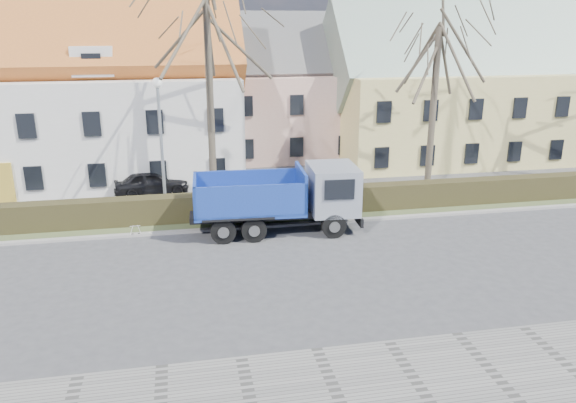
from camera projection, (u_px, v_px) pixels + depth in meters
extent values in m
plane|color=#3D3D3F|center=(280.00, 267.00, 22.10)|extent=(120.00, 120.00, 0.00)
cube|color=gray|center=(340.00, 403.00, 14.14)|extent=(80.00, 5.00, 0.08)
cube|color=gray|center=(263.00, 226.00, 26.39)|extent=(80.00, 0.30, 0.12)
cube|color=#424F2C|center=(258.00, 216.00, 27.89)|extent=(80.00, 3.00, 0.10)
cube|color=#2C2716|center=(258.00, 205.00, 27.52)|extent=(60.00, 0.90, 1.30)
imported|color=black|center=(152.00, 182.00, 31.36)|extent=(4.23, 2.04, 1.39)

